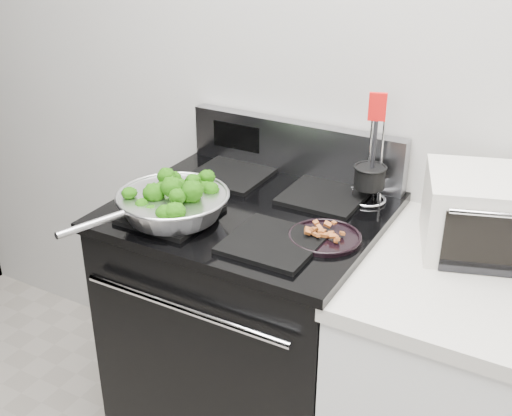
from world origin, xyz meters
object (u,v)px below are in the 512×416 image
Objects in this scene: skillet at (172,204)px; bacon_plate at (325,234)px; utensil_holder at (369,182)px; gas_range at (251,331)px; toaster_oven at (496,215)px.

skillet reaches higher than bacon_plate.
skillet is 1.45× the size of utensil_holder.
bacon_plate is 0.58× the size of utensil_holder.
utensil_holder is at bearing 61.07° from skillet.
gas_range is at bearing -162.91° from utensil_holder.
skillet is 0.44m from bacon_plate.
utensil_holder is 0.78× the size of toaster_oven.
skillet is at bearing -129.18° from gas_range.
utensil_holder reaches higher than bacon_plate.
bacon_plate is 0.29m from utensil_holder.
toaster_oven is (0.83, 0.33, 0.03)m from skillet.
bacon_plate is at bearing -15.70° from gas_range.
toaster_oven reaches higher than skillet.
toaster_oven is (0.40, 0.22, 0.06)m from bacon_plate.
bacon_plate is (0.28, -0.08, 0.48)m from gas_range.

